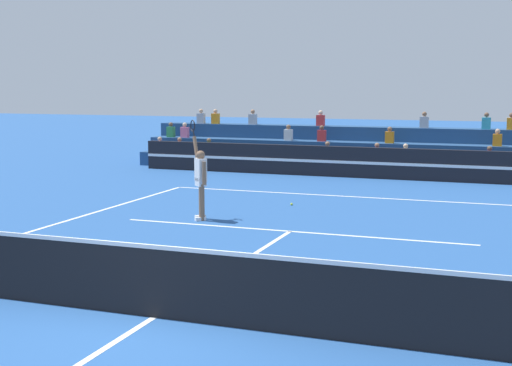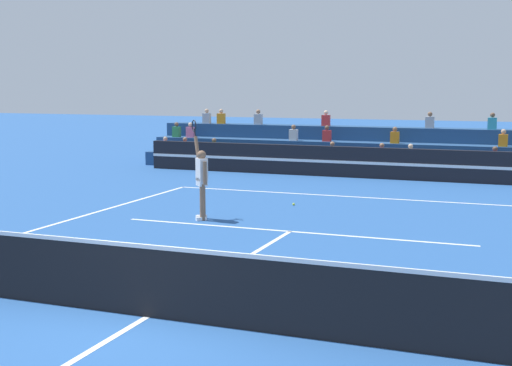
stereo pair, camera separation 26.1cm
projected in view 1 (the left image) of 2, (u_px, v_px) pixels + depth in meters
The scene contains 7 objects.
ground_plane at pixel (154, 317), 10.15m from camera, with size 120.00×120.00×0.00m, color #285699.
court_lines at pixel (154, 317), 10.15m from camera, with size 11.10×23.90×0.01m.
tennis_net at pixel (153, 280), 10.07m from camera, with size 12.00×0.10×1.10m.
sponsor_banner_wall at pixel (374, 163), 25.25m from camera, with size 18.00×0.26×1.10m.
bleacher_stand at pixel (387, 154), 27.59m from camera, with size 19.81×2.85×2.28m.
tennis_player at pixel (201, 180), 17.42m from camera, with size 0.75×0.78×2.48m.
tennis_ball at pixel (292, 204), 19.62m from camera, with size 0.07×0.07×0.07m, color #C6DB33.
Camera 1 is at (4.76, -8.68, 3.28)m, focal length 50.00 mm.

